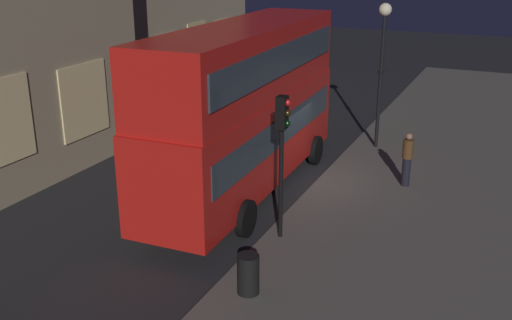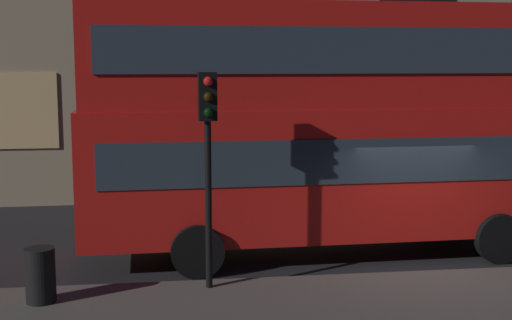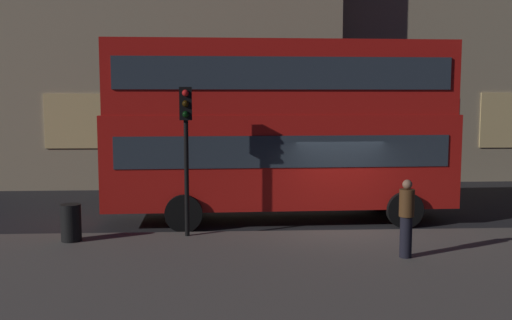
% 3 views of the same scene
% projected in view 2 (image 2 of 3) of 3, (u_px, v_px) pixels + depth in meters
% --- Properties ---
extents(ground_plane, '(80.00, 80.00, 0.00)m').
position_uv_depth(ground_plane, '(416.00, 270.00, 14.24)').
color(ground_plane, '#232326').
extents(double_decker_bus, '(10.45, 2.94, 5.36)m').
position_uv_depth(double_decker_bus, '(324.00, 117.00, 14.99)').
color(double_decker_bus, red).
rests_on(double_decker_bus, ground).
extents(traffic_light_near_kerb, '(0.33, 0.37, 3.89)m').
position_uv_depth(traffic_light_near_kerb, '(208.00, 134.00, 12.40)').
color(traffic_light_near_kerb, black).
rests_on(traffic_light_near_kerb, sidewalk_slab).
extents(litter_bin, '(0.51, 0.51, 0.94)m').
position_uv_depth(litter_bin, '(40.00, 275.00, 11.96)').
color(litter_bin, black).
rests_on(litter_bin, sidewalk_slab).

